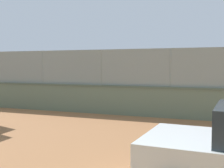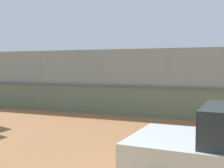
{
  "view_description": "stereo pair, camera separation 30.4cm",
  "coord_description": "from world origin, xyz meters",
  "px_view_note": "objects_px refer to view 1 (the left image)",
  "views": [
    {
      "loc": [
        -7.06,
        23.95,
        2.21
      ],
      "look_at": [
        -0.2,
        6.39,
        1.0
      ],
      "focal_mm": 47.01,
      "sensor_mm": 36.0,
      "label": 1
    },
    {
      "loc": [
        -7.35,
        23.84,
        2.21
      ],
      "look_at": [
        -0.2,
        6.39,
        1.0
      ],
      "focal_mm": 47.01,
      "sensor_mm": 36.0,
      "label": 2
    }
  ],
  "objects_px": {
    "player_near_wall_returning": "(117,84)",
    "player_crossing_court": "(134,83)",
    "player_baseline_waiting": "(162,80)",
    "sports_ball": "(108,98)"
  },
  "relations": [
    {
      "from": "player_near_wall_returning",
      "to": "sports_ball",
      "type": "distance_m",
      "value": 1.65
    },
    {
      "from": "player_crossing_court",
      "to": "player_baseline_waiting",
      "type": "xyz_separation_m",
      "value": [
        -1.46,
        -3.45,
        0.06
      ]
    },
    {
      "from": "player_crossing_court",
      "to": "sports_ball",
      "type": "xyz_separation_m",
      "value": [
        0.77,
        3.29,
        -0.8
      ]
    },
    {
      "from": "player_baseline_waiting",
      "to": "sports_ball",
      "type": "relative_size",
      "value": 9.27
    },
    {
      "from": "player_baseline_waiting",
      "to": "player_near_wall_returning",
      "type": "bearing_deg",
      "value": 68.33
    },
    {
      "from": "player_near_wall_returning",
      "to": "player_crossing_court",
      "type": "xyz_separation_m",
      "value": [
        -0.64,
        -1.86,
        0.01
      ]
    },
    {
      "from": "player_crossing_court",
      "to": "sports_ball",
      "type": "bearing_deg",
      "value": 76.85
    },
    {
      "from": "player_near_wall_returning",
      "to": "sports_ball",
      "type": "relative_size",
      "value": 8.72
    },
    {
      "from": "sports_ball",
      "to": "player_near_wall_returning",
      "type": "bearing_deg",
      "value": -95.02
    },
    {
      "from": "player_near_wall_returning",
      "to": "player_baseline_waiting",
      "type": "height_order",
      "value": "player_baseline_waiting"
    }
  ]
}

